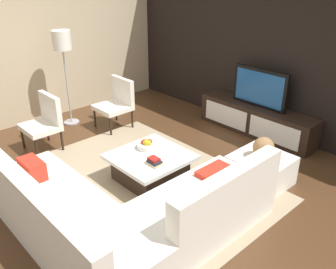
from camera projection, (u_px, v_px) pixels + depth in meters
The scene contains 15 objects.
ground_plane at pixel (150, 185), 4.85m from camera, with size 14.00×14.00×0.00m, color #4C301C.
feature_wall_back at pixel (274, 50), 5.91m from camera, with size 6.40×0.12×2.80m, color black.
side_wall_left at pixel (41, 42), 6.48m from camera, with size 0.12×5.20×2.80m, color #C6B28E.
area_rug at pixel (145, 182), 4.91m from camera, with size 3.36×2.40×0.01m, color tan.
media_console at pixel (256, 120), 6.21m from camera, with size 2.11×0.46×0.50m.
television at pixel (260, 88), 5.97m from camera, with size 1.00×0.06×0.64m.
sectional_couch at pixel (120, 213), 3.84m from camera, with size 2.48×2.42×0.84m.
coffee_table at pixel (150, 167), 4.89m from camera, with size 0.94×0.97×0.38m.
accent_chair_near at pixel (45, 119), 5.62m from camera, with size 0.57×0.50×0.87m.
floor_lamp at pixel (62, 46), 6.12m from camera, with size 0.32×0.32×1.67m.
ottoman at pixel (261, 170), 4.81m from camera, with size 0.70×0.70×0.40m, color white.
fruit_bowl at pixel (147, 145), 4.97m from camera, with size 0.28×0.28×0.14m.
accent_chair_far at pixel (117, 100), 6.40m from camera, with size 0.57×0.54×0.87m.
decorative_ball at pixel (264, 148), 4.67m from camera, with size 0.28×0.28×0.28m, color #997247.
book_stack at pixel (154, 162), 4.57m from camera, with size 0.21×0.13×0.09m.
Camera 1 is at (3.15, -2.61, 2.70)m, focal length 38.79 mm.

